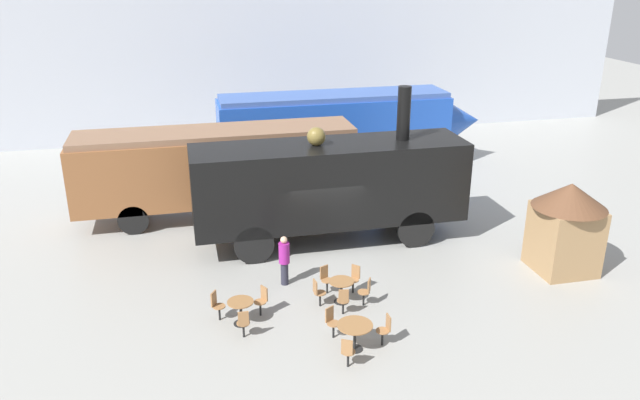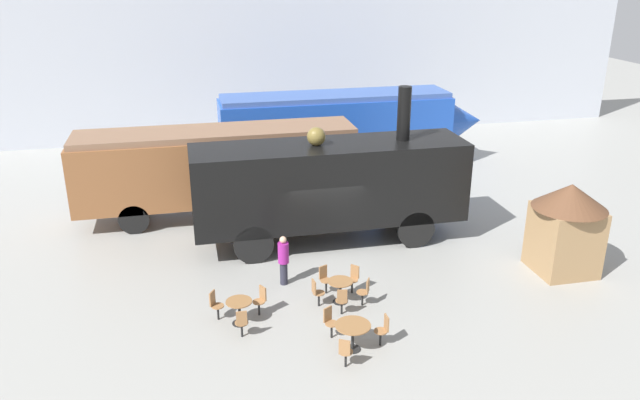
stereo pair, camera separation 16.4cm
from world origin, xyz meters
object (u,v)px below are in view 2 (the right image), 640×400
object	(u,v)px
streamlined_locomotive	(351,126)
cafe_chair_0	(330,320)
cafe_table_near	(353,330)
ticket_kiosk	(567,223)
visitor_person	(283,259)
cafe_table_far	(340,286)
steam_locomotive	(330,182)
passenger_coach_wooden	(218,165)
cafe_table_mid	(239,307)

from	to	relation	value
streamlined_locomotive	cafe_chair_0	distance (m)	14.70
cafe_table_near	ticket_kiosk	xyz separation A→B (m)	(7.84, 2.85, 1.07)
streamlined_locomotive	visitor_person	bearing A→B (deg)	-115.19
cafe_table_far	ticket_kiosk	size ratio (longest dim) A/B	0.25
steam_locomotive	cafe_table_far	world-z (taller)	steam_locomotive
cafe_chair_0	ticket_kiosk	size ratio (longest dim) A/B	0.29
passenger_coach_wooden	cafe_chair_0	distance (m)	9.78
passenger_coach_wooden	steam_locomotive	world-z (taller)	steam_locomotive
passenger_coach_wooden	cafe_table_far	size ratio (longest dim) A/B	14.50
streamlined_locomotive	ticket_kiosk	distance (m)	12.46
cafe_table_mid	visitor_person	distance (m)	2.58
passenger_coach_wooden	cafe_chair_0	world-z (taller)	passenger_coach_wooden
steam_locomotive	cafe_table_mid	bearing A→B (deg)	-127.81
steam_locomotive	cafe_table_far	bearing A→B (deg)	-99.23
cafe_table_near	ticket_kiosk	world-z (taller)	ticket_kiosk
ticket_kiosk	cafe_table_near	bearing A→B (deg)	-160.04
streamlined_locomotive	passenger_coach_wooden	bearing A→B (deg)	-145.30
streamlined_locomotive	passenger_coach_wooden	world-z (taller)	streamlined_locomotive
cafe_table_near	visitor_person	xyz separation A→B (m)	(-1.17, 3.89, 0.28)
cafe_table_near	visitor_person	size ratio (longest dim) A/B	0.57
streamlined_locomotive	cafe_chair_0	bearing A→B (deg)	-107.29
streamlined_locomotive	passenger_coach_wooden	distance (m)	8.02
cafe_table_far	cafe_chair_0	xyz separation A→B (m)	(-0.73, -1.71, -0.02)
passenger_coach_wooden	visitor_person	distance (m)	6.50
cafe_table_mid	cafe_table_near	bearing A→B (deg)	-34.52
streamlined_locomotive	cafe_chair_0	world-z (taller)	streamlined_locomotive
steam_locomotive	cafe_chair_0	xyz separation A→B (m)	(-1.42, -5.97, -1.75)
cafe_table_near	cafe_table_mid	bearing A→B (deg)	145.48
ticket_kiosk	steam_locomotive	bearing A→B (deg)	150.76
cafe_table_far	cafe_chair_0	world-z (taller)	cafe_chair_0
streamlined_locomotive	ticket_kiosk	bearing A→B (deg)	-71.56
cafe_table_near	cafe_chair_0	xyz separation A→B (m)	(-0.44, 0.71, -0.09)
streamlined_locomotive	cafe_table_far	world-z (taller)	streamlined_locomotive
passenger_coach_wooden	visitor_person	size ratio (longest dim) A/B	6.64
visitor_person	streamlined_locomotive	bearing A→B (deg)	64.81
steam_locomotive	visitor_person	world-z (taller)	steam_locomotive
cafe_table_near	cafe_table_mid	size ratio (longest dim) A/B	1.27
cafe_table_mid	streamlined_locomotive	bearing A→B (deg)	62.51
cafe_table_near	cafe_table_far	bearing A→B (deg)	83.34
cafe_chair_0	visitor_person	xyz separation A→B (m)	(-0.72, 3.18, 0.37)
steam_locomotive	ticket_kiosk	xyz separation A→B (m)	(6.86, -3.84, -0.59)
cafe_table_near	visitor_person	distance (m)	4.07
streamlined_locomotive	cafe_table_near	world-z (taller)	streamlined_locomotive
streamlined_locomotive	cafe_table_near	xyz separation A→B (m)	(-3.90, -14.66, -1.57)
visitor_person	cafe_table_far	bearing A→B (deg)	-45.38
passenger_coach_wooden	cafe_table_far	bearing A→B (deg)	-68.78
steam_locomotive	cafe_chair_0	world-z (taller)	steam_locomotive
streamlined_locomotive	cafe_table_mid	distance (m)	14.49
streamlined_locomotive	passenger_coach_wooden	size ratio (longest dim) A/B	1.19
cafe_table_mid	cafe_table_far	size ratio (longest dim) A/B	0.99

